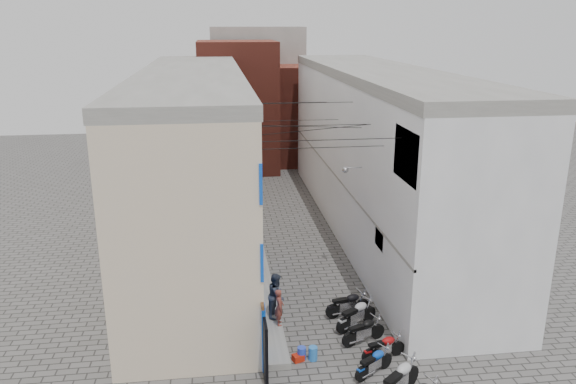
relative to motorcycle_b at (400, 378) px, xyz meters
name	(u,v)px	position (x,y,z in m)	size (l,w,h in m)	color
ground	(337,366)	(-1.58, 1.79, -0.63)	(90.00, 90.00, 0.00)	#5A5855
plinth	(252,232)	(-3.63, 14.79, -0.50)	(0.90, 26.00, 0.25)	gray
building_left	(195,157)	(-6.56, 14.74, 3.87)	(5.10, 27.00, 9.00)	beige
building_right	(378,151)	(3.42, 14.79, 3.88)	(5.94, 26.00, 9.00)	silver
building_far_brick_left	(238,106)	(-3.58, 29.79, 4.37)	(6.00, 6.00, 10.00)	maroon
building_far_brick_right	(297,114)	(1.42, 31.79, 3.37)	(5.00, 6.00, 8.00)	maroon
building_far_concrete	(257,91)	(-1.58, 35.79, 4.87)	(8.00, 5.00, 11.00)	gray
far_shopfront	(267,161)	(-1.58, 26.99, 0.57)	(2.00, 0.30, 2.40)	black
overhead_wires	(304,123)	(-1.58, 9.44, 6.50)	(5.80, 13.02, 1.32)	black
motorcycle_b	(400,378)	(0.00, 0.00, 0.00)	(0.68, 2.16, 1.25)	#AEAFB3
motorcycle_c	(374,361)	(-0.48, 1.18, -0.13)	(0.54, 1.71, 0.99)	#0B3FB0
motorcycle_d	(384,346)	(0.10, 2.02, -0.13)	(0.54, 1.71, 0.99)	#9B0B0C
motorcycle_e	(364,330)	(-0.32, 3.14, -0.10)	(0.57, 1.82, 1.05)	black
motorcycle_f	(357,313)	(-0.31, 4.24, -0.03)	(0.65, 2.04, 1.18)	#A4A5A9
motorcycle_g	(348,303)	(-0.43, 5.17, -0.07)	(0.60, 1.91, 1.11)	black
person_a	(279,307)	(-3.28, 4.43, 0.35)	(0.53, 0.35, 1.45)	brown
person_b	(277,295)	(-3.31, 5.06, 0.52)	(0.87, 0.68, 1.80)	#2E3545
water_jug_near	(313,353)	(-2.35, 2.29, -0.38)	(0.32, 0.32, 0.50)	blue
water_jug_far	(302,353)	(-2.74, 2.36, -0.39)	(0.30, 0.30, 0.48)	blue
red_crate	(298,358)	(-2.87, 2.29, -0.51)	(0.38, 0.29, 0.24)	red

